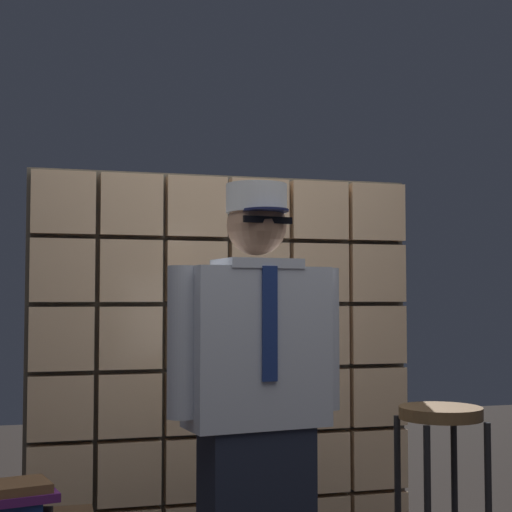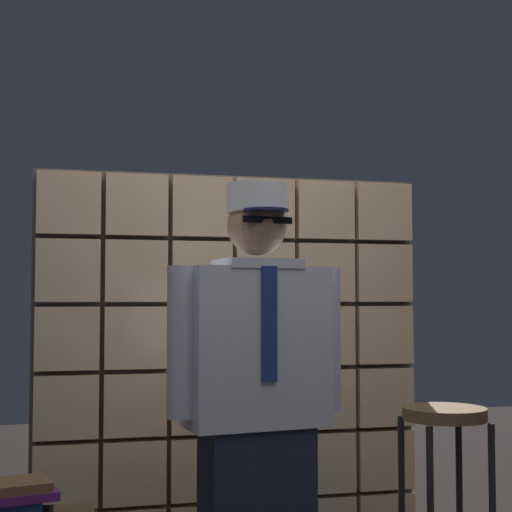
% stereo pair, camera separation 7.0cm
% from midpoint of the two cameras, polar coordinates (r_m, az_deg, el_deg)
% --- Properties ---
extents(glass_block_wall, '(1.89, 0.10, 1.89)m').
position_cam_midpoint_polar(glass_block_wall, '(3.79, -2.67, -8.29)').
color(glass_block_wall, '#E0B78C').
rests_on(glass_block_wall, ground).
extents(standing_person, '(0.67, 0.32, 1.68)m').
position_cam_midpoint_polar(standing_person, '(2.82, -0.67, -11.08)').
color(standing_person, '#1E2333').
rests_on(standing_person, ground).
extents(bar_stool, '(0.34, 0.34, 0.82)m').
position_cam_midpoint_polar(bar_stool, '(3.35, 12.89, -14.38)').
color(bar_stool, brown).
rests_on(bar_stool, ground).
extents(book_stack, '(0.30, 0.23, 0.15)m').
position_cam_midpoint_polar(book_stack, '(2.75, -18.21, -16.96)').
color(book_stack, olive).
rests_on(book_stack, side_table).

